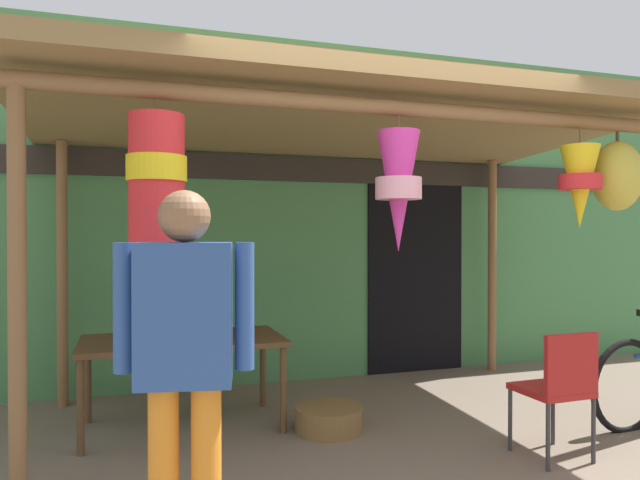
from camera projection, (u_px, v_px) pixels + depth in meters
ground_plane at (379, 460)px, 3.73m from camera, size 30.00×30.00×0.00m
shop_facade at (289, 211)px, 5.86m from camera, size 12.19×0.29×3.40m
market_stall_canopy at (349, 133)px, 4.45m from camera, size 4.75×2.54×2.50m
display_table at (183, 346)px, 4.36m from camera, size 1.48×0.80×0.68m
flower_heap_on_table at (180, 328)px, 4.29m from camera, size 0.72×0.51×0.18m
folding_chair at (559, 383)px, 3.72m from camera, size 0.41×0.41×0.84m
wicker_basket_by_table at (329, 419)px, 4.29m from camera, size 0.50×0.50×0.18m
customer_foreground at (185, 348)px, 2.48m from camera, size 0.58×0.29×1.65m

